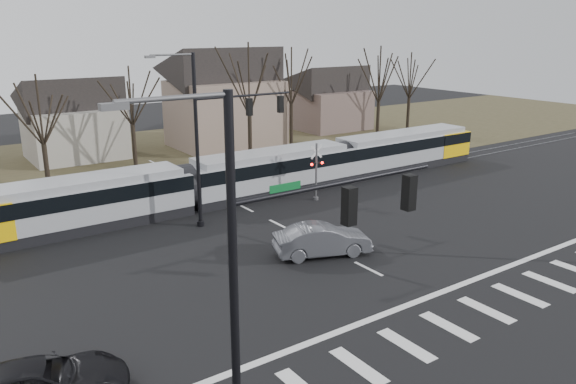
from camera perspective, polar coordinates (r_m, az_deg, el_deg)
ground at (r=27.09m, az=11.07°, el=-9.09°), size 140.00×140.00×0.00m
grass_verge at (r=53.22m, az=-14.30°, el=3.32°), size 140.00×28.00×0.01m
crosswalk at (r=24.81m, az=17.80°, el=-12.08°), size 27.00×2.60×0.01m
stop_line at (r=26.01m, az=13.93°, el=-10.38°), size 28.00×0.35×0.01m
lane_dashes at (r=39.08m, az=-5.87°, el=-0.87°), size 0.18×30.00×0.01m
rail_pair at (r=38.90m, az=-5.72°, el=-0.91°), size 90.00×1.52×0.06m
tram at (r=40.25m, az=-1.83°, el=2.20°), size 40.84×3.03×3.10m
sedan at (r=29.50m, az=3.50°, el=-4.88°), size 5.02×6.20×1.67m
signal_pole_near_left at (r=14.35m, az=0.04°, el=-7.40°), size 9.28×0.44×10.20m
signal_pole_far at (r=33.63m, az=-6.83°, el=6.29°), size 9.28×0.44×10.20m
rail_crossing_signal at (r=38.62m, az=2.88°, el=1.89°), size 1.08×0.36×4.00m
tree_row at (r=47.63m, az=-9.84°, el=8.23°), size 59.20×7.20×10.00m
house_b at (r=54.86m, az=-21.01°, el=7.34°), size 8.64×7.56×7.65m
house_c at (r=56.94m, az=-6.45°, el=9.88°), size 10.80×8.64×10.10m
house_d at (r=67.04m, az=4.24°, el=9.80°), size 8.64×7.56×7.65m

